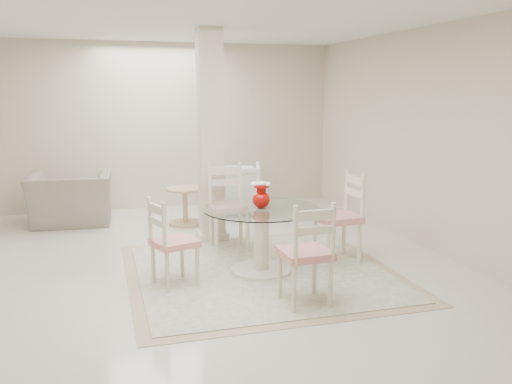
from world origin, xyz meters
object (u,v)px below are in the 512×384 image
object	(u,v)px
dining_table	(261,240)
dining_chair_east	(344,210)
red_vase	(261,195)
armchair_white	(233,188)
side_table	(185,208)
recliner_taupe	(71,199)
dining_chair_south	(308,247)
dining_chair_north	(227,200)
dining_chair_west	(168,236)
column	(211,137)

from	to	relation	value
dining_table	dining_chair_east	xyz separation A→B (m)	(1.02, 0.13, 0.24)
red_vase	armchair_white	bearing A→B (deg)	82.03
red_vase	side_table	size ratio (longest dim) A/B	0.53
recliner_taupe	armchair_white	bearing A→B (deg)	-174.99
dining_chair_east	dining_chair_south	size ratio (longest dim) A/B	1.06
dining_chair_north	dining_chair_west	bearing A→B (deg)	-124.78
column	armchair_white	size ratio (longest dim) A/B	3.05
dining_table	red_vase	world-z (taller)	red_vase
red_vase	dining_chair_east	xyz separation A→B (m)	(1.01, 0.13, -0.25)
armchair_white	recliner_taupe	bearing A→B (deg)	17.60
dining_table	red_vase	xyz separation A→B (m)	(0.00, 0.00, 0.49)
recliner_taupe	side_table	xyz separation A→B (m)	(1.60, -0.50, -0.13)
dining_chair_west	recliner_taupe	xyz separation A→B (m)	(-1.05, 3.01, -0.15)
red_vase	recliner_taupe	size ratio (longest dim) A/B	0.25
dining_chair_north	dining_chair_west	xyz separation A→B (m)	(-0.87, -1.17, -0.09)
red_vase	dining_chair_south	world-z (taller)	dining_chair_south
dining_chair_north	red_vase	bearing A→B (deg)	-80.74
red_vase	side_table	world-z (taller)	red_vase
dining_chair_north	recliner_taupe	world-z (taller)	dining_chair_north
column	dining_chair_west	xyz separation A→B (m)	(-0.77, -1.63, -0.83)
column	dining_chair_south	bearing A→B (deg)	-81.56
dining_chair_north	dining_chair_south	xyz separation A→B (m)	(0.26, -2.03, -0.05)
dining_chair_west	dining_chair_south	world-z (taller)	dining_chair_south
dining_chair_west	armchair_white	bearing A→B (deg)	-43.21
dining_chair_west	dining_chair_south	bearing A→B (deg)	-145.70
dining_chair_south	dining_table	bearing A→B (deg)	-84.37
dining_chair_west	armchair_white	size ratio (longest dim) A/B	1.13
dining_chair_north	dining_chair_south	distance (m)	2.04
dining_table	armchair_white	distance (m)	2.97
column	dining_chair_east	size ratio (longest dim) A/B	2.36
red_vase	dining_chair_west	size ratio (longest dim) A/B	0.29
dining_chair_west	red_vase	bearing A→B (deg)	-99.80
dining_chair_east	dining_chair_north	xyz separation A→B (m)	(-1.14, 0.88, 0.01)
red_vase	dining_chair_north	distance (m)	1.05
column	side_table	world-z (taller)	column
dining_chair_south	side_table	xyz separation A→B (m)	(-0.59, 3.37, -0.32)
dining_chair_east	dining_chair_north	world-z (taller)	dining_chair_north
dining_table	dining_chair_east	size ratio (longest dim) A/B	1.08
dining_chair_east	dining_chair_north	size ratio (longest dim) A/B	0.98
column	red_vase	xyz separation A→B (m)	(0.24, -1.48, -0.50)
column	dining_chair_east	distance (m)	1.98
dining_chair_north	column	bearing A→B (deg)	104.81
dining_chair_north	side_table	distance (m)	1.43
column	armchair_white	bearing A→B (deg)	66.08
dining_table	dining_chair_north	world-z (taller)	dining_chair_north
recliner_taupe	dining_chair_south	bearing A→B (deg)	122.59
dining_table	side_table	xyz separation A→B (m)	(-0.45, 2.36, -0.12)
side_table	dining_chair_south	bearing A→B (deg)	-80.13
armchair_white	side_table	size ratio (longest dim) A/B	1.64
dining_chair_west	armchair_white	world-z (taller)	dining_chair_west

